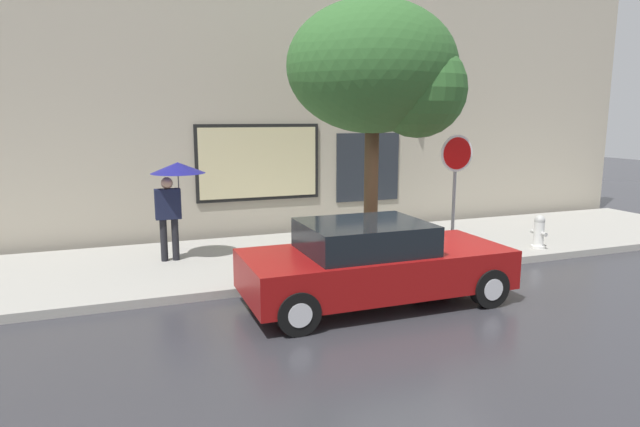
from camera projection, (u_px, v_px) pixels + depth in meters
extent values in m
plane|color=#333338|center=(412.00, 296.00, 9.26)|extent=(60.00, 60.00, 0.00)
cube|color=#A3A099|center=(344.00, 252.00, 12.01)|extent=(20.00, 4.00, 0.15)
cube|color=#B2A893|center=(306.00, 98.00, 13.71)|extent=(20.00, 0.40, 7.00)
cube|color=black|center=(259.00, 162.00, 13.33)|extent=(3.09, 0.06, 1.87)
cube|color=beige|center=(259.00, 163.00, 13.30)|extent=(2.93, 0.03, 1.71)
cube|color=#262B33|center=(368.00, 167.00, 14.40)|extent=(1.80, 0.04, 1.80)
cone|color=#99999E|center=(418.00, 114.00, 14.52)|extent=(0.22, 0.24, 0.24)
cube|color=maroon|center=(376.00, 269.00, 8.86)|extent=(4.33, 1.80, 0.63)
cube|color=black|center=(364.00, 237.00, 8.69)|extent=(1.95, 1.59, 0.47)
cylinder|color=black|center=(433.00, 262.00, 10.23)|extent=(0.64, 0.22, 0.64)
cylinder|color=silver|center=(433.00, 262.00, 10.23)|extent=(0.35, 0.24, 0.35)
cylinder|color=black|center=(489.00, 288.00, 8.70)|extent=(0.64, 0.22, 0.64)
cylinder|color=silver|center=(489.00, 288.00, 8.70)|extent=(0.35, 0.24, 0.35)
cylinder|color=black|center=(267.00, 280.00, 9.11)|extent=(0.64, 0.22, 0.64)
cylinder|color=silver|center=(267.00, 280.00, 9.11)|extent=(0.35, 0.24, 0.35)
cylinder|color=black|center=(298.00, 313.00, 7.58)|extent=(0.64, 0.22, 0.64)
cylinder|color=silver|center=(298.00, 313.00, 7.58)|extent=(0.35, 0.24, 0.35)
cylinder|color=white|center=(539.00, 234.00, 11.99)|extent=(0.22, 0.22, 0.62)
sphere|color=#BBBBB7|center=(540.00, 220.00, 11.94)|extent=(0.23, 0.23, 0.23)
cylinder|color=#BBBBB7|center=(544.00, 234.00, 11.84)|extent=(0.09, 0.12, 0.09)
cylinder|color=#BBBBB7|center=(534.00, 231.00, 12.13)|extent=(0.09, 0.12, 0.09)
cylinder|color=white|center=(538.00, 247.00, 12.04)|extent=(0.30, 0.30, 0.06)
cylinder|color=black|center=(164.00, 240.00, 10.89)|extent=(0.14, 0.14, 0.86)
cylinder|color=black|center=(175.00, 239.00, 10.97)|extent=(0.14, 0.14, 0.86)
cube|color=#191E38|center=(168.00, 204.00, 10.80)|extent=(0.50, 0.22, 0.61)
sphere|color=tan|center=(167.00, 183.00, 10.73)|extent=(0.23, 0.23, 0.23)
cylinder|color=#4C4C51|center=(179.00, 191.00, 10.84)|extent=(0.02, 0.02, 0.90)
cone|color=navy|center=(178.00, 168.00, 10.75)|extent=(1.08, 1.08, 0.22)
cylinder|color=#4C3823|center=(371.00, 190.00, 10.72)|extent=(0.28, 0.28, 2.89)
ellipsoid|color=#33662D|center=(373.00, 67.00, 10.31)|extent=(3.35, 2.85, 2.51)
sphere|color=#33662D|center=(418.00, 89.00, 10.26)|extent=(1.84, 1.84, 1.84)
cylinder|color=gray|center=(454.00, 196.00, 11.37)|extent=(0.07, 0.07, 2.48)
cylinder|color=white|center=(457.00, 153.00, 11.17)|extent=(0.76, 0.02, 0.76)
cylinder|color=red|center=(457.00, 153.00, 11.16)|extent=(0.66, 0.02, 0.66)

